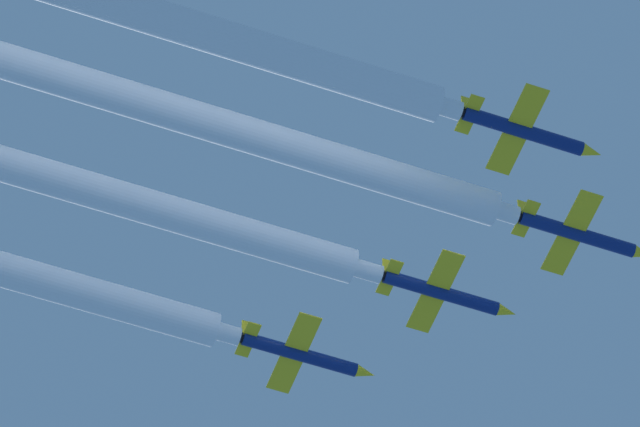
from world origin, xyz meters
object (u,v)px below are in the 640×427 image
object	(u,v)px
jet_lead	(581,235)
jet_outer_left	(303,355)
jet_left_wingman	(445,293)
jet_right_wingman	(527,132)

from	to	relation	value
jet_lead	jet_outer_left	xyz separation A→B (m)	(-17.49, -17.73, -2.58)
jet_outer_left	jet_lead	bearing A→B (deg)	45.38
jet_left_wingman	jet_right_wingman	bearing A→B (deg)	0.05
jet_left_wingman	jet_outer_left	bearing A→B (deg)	-133.98
jet_lead	jet_left_wingman	distance (m)	12.19
jet_lead	jet_left_wingman	size ratio (longest dim) A/B	1.00
jet_right_wingman	jet_outer_left	size ratio (longest dim) A/B	1.00
jet_lead	jet_outer_left	size ratio (longest dim) A/B	1.00
jet_lead	jet_right_wingman	size ratio (longest dim) A/B	1.00
jet_right_wingman	jet_lead	bearing A→B (deg)	135.68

